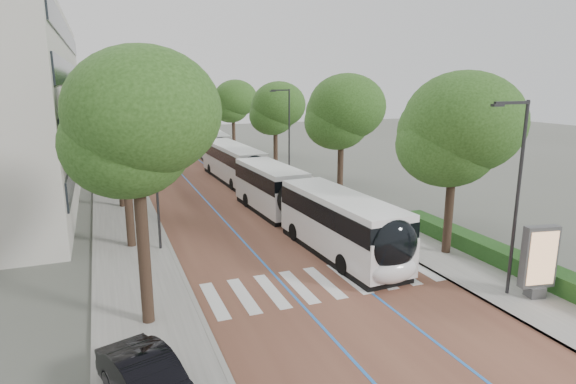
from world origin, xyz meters
The scene contains 21 objects.
ground centered at (0.00, 0.00, 0.00)m, with size 160.00×160.00×0.00m, color #51544C.
road centered at (0.00, 40.00, 0.01)m, with size 11.00×140.00×0.02m, color brown.
sidewalk_left centered at (-7.50, 40.00, 0.06)m, with size 4.00×140.00×0.12m, color gray.
sidewalk_right centered at (7.50, 40.00, 0.06)m, with size 4.00×140.00×0.12m, color gray.
kerb_left centered at (-5.60, 40.00, 0.06)m, with size 0.20×140.00×0.14m, color gray.
kerb_right centered at (5.60, 40.00, 0.06)m, with size 0.20×140.00×0.14m, color gray.
zebra_crossing centered at (0.20, 1.00, 0.03)m, with size 10.55×3.60×0.01m.
lane_line_left centered at (-1.60, 40.00, 0.02)m, with size 0.12×126.00×0.01m, color blue.
lane_line_right centered at (1.60, 40.00, 0.02)m, with size 0.12×126.00×0.01m, color blue.
hedge centered at (9.10, 0.00, 0.52)m, with size 1.20×14.00×0.80m, color #183A14.
streetlight_near centered at (6.62, -3.00, 4.82)m, with size 1.82×0.20×8.00m.
streetlight_far centered at (6.62, 22.00, 4.82)m, with size 1.82×0.20×8.00m.
lamp_post_left centered at (-6.10, 8.00, 4.12)m, with size 0.14×0.14×8.00m, color #28282B.
trees_left centered at (-7.50, 27.34, 7.05)m, with size 5.96×60.57×9.69m.
trees_right centered at (7.70, 20.98, 6.12)m, with size 5.89×47.75×8.76m.
lead_bus centered at (2.26, 7.70, 1.63)m, with size 3.41×18.50×3.20m.
bus_queued_0 centered at (2.27, 23.79, 1.62)m, with size 2.92×12.47×3.20m.
bus_queued_1 centered at (3.17, 36.77, 1.62)m, with size 3.32×12.53×3.20m.
bus_queued_2 centered at (2.67, 49.68, 1.62)m, with size 2.68×12.43×3.20m.
ad_panel centered at (7.58, -3.68, 1.71)m, with size 1.51×0.68×3.04m.
parked_car centered at (-7.94, -4.95, 0.83)m, with size 1.51×4.33×1.43m, color black.
Camera 1 is at (-8.63, -17.08, 8.86)m, focal length 30.00 mm.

